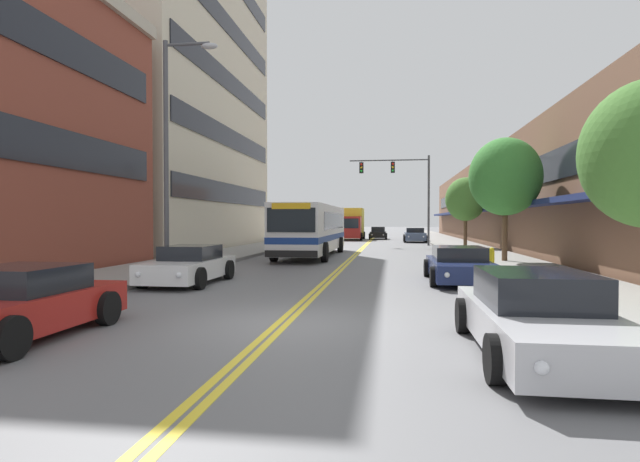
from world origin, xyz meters
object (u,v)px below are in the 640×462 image
object	(u,v)px
car_white_parked_left_mid	(189,266)
car_slate_blue_parked_right_far	(415,235)
city_bus	(313,228)
street_tree_right_far	(466,199)
street_tree_right_mid	(505,177)
car_red_parked_left_near	(17,304)
car_silver_parked_right_foreground	(538,317)
traffic_signal_mast	(403,182)
street_lamp_left_near	(173,141)
box_truck	(351,224)
fire_hydrant	(492,259)
car_black_moving_lead	(378,233)
car_navy_parked_right_mid	(459,265)

from	to	relation	value
car_white_parked_left_mid	car_slate_blue_parked_right_far	xyz separation A→B (m)	(8.82, 33.09, 0.06)
city_bus	street_tree_right_far	distance (m)	12.96
street_tree_right_mid	street_tree_right_far	distance (m)	12.49
car_red_parked_left_near	car_silver_parked_right_foreground	world-z (taller)	car_silver_parked_right_foreground
car_red_parked_left_near	street_tree_right_mid	distance (m)	20.78
traffic_signal_mast	street_tree_right_mid	xyz separation A→B (m)	(4.40, -17.65, -1.19)
street_lamp_left_near	car_slate_blue_parked_right_far	bearing A→B (deg)	73.98
box_truck	fire_hydrant	distance (m)	35.33
car_slate_blue_parked_right_far	fire_hydrant	xyz separation A→B (m)	(1.56, -28.98, -0.04)
box_truck	car_silver_parked_right_foreground	bearing A→B (deg)	-81.86
car_red_parked_left_near	car_black_moving_lead	bearing A→B (deg)	84.05
car_red_parked_left_near	car_silver_parked_right_foreground	xyz separation A→B (m)	(8.76, 0.12, -0.00)
car_slate_blue_parked_right_far	car_black_moving_lead	xyz separation A→B (m)	(-3.71, 7.45, -0.02)
car_navy_parked_right_mid	traffic_signal_mast	xyz separation A→B (m)	(-1.36, 24.94, 4.76)
street_lamp_left_near	street_tree_right_far	world-z (taller)	street_lamp_left_near
city_bus	box_truck	world-z (taller)	box_truck
city_bus	car_silver_parked_right_foreground	size ratio (longest dim) A/B	2.58
car_black_moving_lead	street_lamp_left_near	xyz separation A→B (m)	(-5.73, -40.36, 4.09)
car_white_parked_left_mid	car_silver_parked_right_foreground	size ratio (longest dim) A/B	0.92
car_silver_parked_right_foreground	car_slate_blue_parked_right_far	world-z (taller)	car_slate_blue_parked_right_far
car_white_parked_left_mid	box_truck	size ratio (longest dim) A/B	0.67
car_silver_parked_right_foreground	car_black_moving_lead	distance (m)	48.27
city_bus	car_white_parked_left_mid	bearing A→B (deg)	-98.61
car_black_moving_lead	street_tree_right_far	distance (m)	20.44
city_bus	box_truck	distance (m)	25.19
car_white_parked_left_mid	street_tree_right_mid	bearing A→B (deg)	37.07
street_lamp_left_near	street_tree_right_far	xyz separation A→B (m)	(12.50, 21.29, -1.13)
car_white_parked_left_mid	street_tree_right_mid	xyz separation A→B (m)	(11.91, 8.99, 3.55)
car_silver_parked_right_foreground	car_slate_blue_parked_right_far	xyz separation A→B (m)	(-0.01, 40.68, 0.06)
car_black_moving_lead	street_tree_right_mid	distance (m)	32.45
city_bus	car_black_moving_lead	distance (m)	27.45
car_navy_parked_right_mid	street_tree_right_far	distance (m)	20.22
car_silver_parked_right_foreground	traffic_signal_mast	bearing A→B (deg)	92.21
car_white_parked_left_mid	car_black_moving_lead	size ratio (longest dim) A/B	1.00
car_white_parked_left_mid	car_black_moving_lead	distance (m)	40.85
car_navy_parked_right_mid	fire_hydrant	size ratio (longest dim) A/B	5.56
street_lamp_left_near	fire_hydrant	bearing A→B (deg)	19.64
box_truck	street_tree_right_far	bearing A→B (deg)	-60.48
car_silver_parked_right_foreground	fire_hydrant	bearing A→B (deg)	82.45
car_white_parked_left_mid	street_lamp_left_near	size ratio (longest dim) A/B	0.55
car_slate_blue_parked_right_far	car_black_moving_lead	distance (m)	8.32
car_white_parked_left_mid	box_truck	bearing A→B (deg)	86.66
city_bus	street_tree_right_far	size ratio (longest dim) A/B	2.50
car_navy_parked_right_mid	box_truck	xyz separation A→B (m)	(-6.63, 36.76, 1.15)
city_bus	box_truck	xyz separation A→B (m)	(0.23, 25.19, 0.05)
traffic_signal_mast	car_white_parked_left_mid	bearing A→B (deg)	-105.73
city_bus	car_slate_blue_parked_right_far	world-z (taller)	city_bus
box_truck	street_tree_right_mid	bearing A→B (deg)	-71.85
car_navy_parked_right_mid	car_slate_blue_parked_right_far	size ratio (longest dim) A/B	1.10
car_navy_parked_right_mid	street_tree_right_mid	bearing A→B (deg)	67.37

